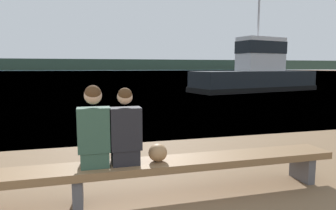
{
  "coord_description": "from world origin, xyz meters",
  "views": [
    {
      "loc": [
        0.4,
        -1.24,
        1.71
      ],
      "look_at": [
        2.21,
        5.48,
        0.83
      ],
      "focal_mm": 32.0,
      "sensor_mm": 36.0,
      "label": 1
    }
  ],
  "objects_px": {
    "shopping_bag": "(158,153)",
    "tugboat_red": "(256,74)",
    "person_left": "(94,131)",
    "bench_main": "(77,175)",
    "person_right": "(125,132)"
  },
  "relations": [
    {
      "from": "shopping_bag",
      "to": "person_right",
      "type": "bearing_deg",
      "value": 179.97
    },
    {
      "from": "shopping_bag",
      "to": "tugboat_red",
      "type": "bearing_deg",
      "value": 54.88
    },
    {
      "from": "shopping_bag",
      "to": "tugboat_red",
      "type": "height_order",
      "value": "tugboat_red"
    },
    {
      "from": "bench_main",
      "to": "person_left",
      "type": "bearing_deg",
      "value": -0.11
    },
    {
      "from": "person_right",
      "to": "tugboat_red",
      "type": "height_order",
      "value": "tugboat_red"
    },
    {
      "from": "bench_main",
      "to": "person_right",
      "type": "bearing_deg",
      "value": 0.15
    },
    {
      "from": "person_left",
      "to": "shopping_bag",
      "type": "xyz_separation_m",
      "value": [
        0.8,
        0.0,
        -0.34
      ]
    },
    {
      "from": "bench_main",
      "to": "shopping_bag",
      "type": "relative_size",
      "value": 28.99
    },
    {
      "from": "person_right",
      "to": "shopping_bag",
      "type": "distance_m",
      "value": 0.52
    },
    {
      "from": "shopping_bag",
      "to": "person_left",
      "type": "bearing_deg",
      "value": -179.88
    },
    {
      "from": "shopping_bag",
      "to": "tugboat_red",
      "type": "xyz_separation_m",
      "value": [
        10.99,
        15.63,
        0.61
      ]
    },
    {
      "from": "person_right",
      "to": "tugboat_red",
      "type": "distance_m",
      "value": 19.36
    },
    {
      "from": "bench_main",
      "to": "tugboat_red",
      "type": "distance_m",
      "value": 19.73
    },
    {
      "from": "person_left",
      "to": "bench_main",
      "type": "bearing_deg",
      "value": 179.89
    },
    {
      "from": "person_left",
      "to": "tugboat_red",
      "type": "distance_m",
      "value": 19.59
    }
  ]
}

